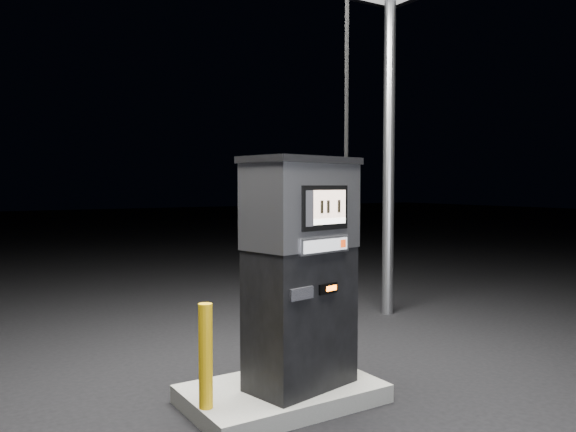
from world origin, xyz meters
TOP-DOWN VIEW (x-y plane):
  - ground at (0.00, 0.00)m, footprint 80.00×80.00m
  - pump_island at (0.00, 0.00)m, footprint 1.60×1.00m
  - fuel_dispenser at (0.12, -0.10)m, footprint 1.10×0.75m
  - bollard_left at (-0.74, -0.11)m, footprint 0.11×0.11m
  - bollard_right at (0.74, 0.06)m, footprint 0.13×0.13m

SIDE VIEW (x-z plane):
  - ground at x=0.00m, z-range 0.00..0.00m
  - pump_island at x=0.00m, z-range 0.00..0.15m
  - bollard_left at x=-0.74m, z-range 0.15..0.95m
  - bollard_right at x=0.74m, z-range 0.15..1.10m
  - fuel_dispenser at x=0.12m, z-range -0.85..3.11m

